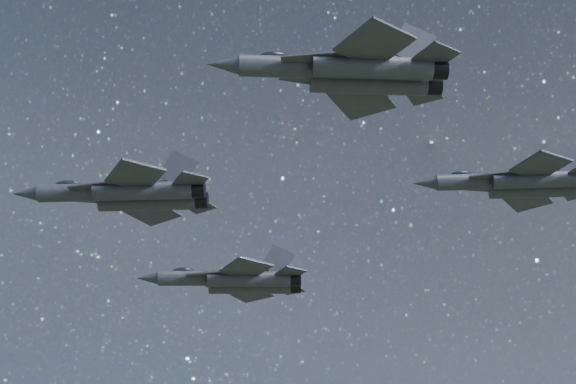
{
  "coord_description": "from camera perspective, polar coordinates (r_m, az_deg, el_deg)",
  "views": [
    {
      "loc": [
        0.88,
        -71.22,
        107.65
      ],
      "look_at": [
        3.65,
        -2.32,
        143.26
      ],
      "focal_mm": 55.0,
      "sensor_mm": 36.0,
      "label": 1
    }
  ],
  "objects": [
    {
      "name": "jet_lead",
      "position": [
        84.49,
        -10.22,
        -0.12
      ],
      "size": [
        19.46,
        13.68,
        4.92
      ],
      "rotation": [
        0.0,
        0.0,
        -0.09
      ],
      "color": "#2E303A"
    },
    {
      "name": "jet_left",
      "position": [
        90.76,
        -3.39,
        -5.72
      ],
      "size": [
        17.57,
        12.47,
        4.47
      ],
      "rotation": [
        0.0,
        0.0,
        -0.04
      ],
      "color": "#2E303A"
    },
    {
      "name": "jet_slot",
      "position": [
        77.98,
        14.82,
        0.59
      ],
      "size": [
        15.98,
        11.21,
        4.03
      ],
      "rotation": [
        0.0,
        0.0,
        -0.1
      ],
      "color": "#2E303A"
    },
    {
      "name": "jet_right",
      "position": [
        62.44,
        4.09,
        7.77
      ],
      "size": [
        17.3,
        12.34,
        4.42
      ],
      "rotation": [
        0.0,
        0.0,
        0.02
      ],
      "color": "#2E303A"
    }
  ]
}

